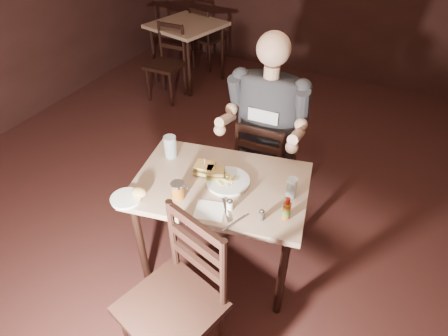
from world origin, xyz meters
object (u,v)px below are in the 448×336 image
at_px(diner, 267,108).
at_px(dinner_plate, 228,182).
at_px(glass_right, 291,188).
at_px(syrup_dispenser, 178,190).
at_px(side_plate, 126,199).
at_px(glass_left, 170,147).
at_px(bg_table, 187,31).
at_px(hot_sauce, 287,208).
at_px(bg_chair_far, 208,38).
at_px(chair_near, 170,308).
at_px(main_table, 221,194).
at_px(chair_far, 264,164).
at_px(bg_chair_near, 165,65).

height_order(diner, dinner_plate, diner).
height_order(glass_right, syrup_dispenser, glass_right).
bearing_deg(side_plate, glass_right, 27.45).
bearing_deg(glass_left, dinner_plate, -9.85).
height_order(bg_table, hot_sauce, hot_sauce).
bearing_deg(bg_chair_far, syrup_dispenser, 127.02).
xyz_separation_m(chair_near, syrup_dispenser, (-0.23, 0.50, 0.33)).
distance_m(dinner_plate, side_plate, 0.61).
height_order(bg_table, syrup_dispenser, syrup_dispenser).
relative_size(diner, side_plate, 5.93).
bearing_deg(syrup_dispenser, chair_near, -75.70).
bearing_deg(main_table, bg_table, 124.34).
bearing_deg(bg_chair_far, chair_far, 138.20).
height_order(bg_chair_near, side_plate, bg_chair_near).
xyz_separation_m(diner, glass_left, (-0.46, -0.54, -0.13)).
bearing_deg(bg_table, glass_right, -48.90).
relative_size(chair_far, bg_chair_near, 1.01).
xyz_separation_m(bg_chair_far, bg_chair_near, (0.00, -1.10, 0.02)).
bearing_deg(dinner_plate, syrup_dispenser, -130.15).
bearing_deg(glass_right, bg_chair_far, 125.54).
bearing_deg(side_plate, chair_near, -34.91).
bearing_deg(dinner_plate, glass_right, 6.62).
height_order(main_table, syrup_dispenser, syrup_dispenser).
bearing_deg(syrup_dispenser, side_plate, -159.84).
xyz_separation_m(bg_table, hot_sauce, (2.20, -2.66, 0.16)).
relative_size(bg_table, glass_right, 7.07).
distance_m(chair_far, chair_near, 1.42).
distance_m(diner, side_plate, 1.14).
relative_size(bg_chair_far, side_plate, 4.79).
distance_m(glass_left, side_plate, 0.48).
xyz_separation_m(bg_chair_near, side_plate, (1.32, -2.38, 0.34)).
xyz_separation_m(glass_right, side_plate, (-0.85, -0.44, -0.06)).
bearing_deg(bg_chair_far, glass_left, 125.44).
bearing_deg(glass_right, dinner_plate, -173.38).
xyz_separation_m(bg_table, dinner_plate, (1.78, -2.53, 0.10)).
height_order(syrup_dispenser, side_plate, syrup_dispenser).
distance_m(glass_left, glass_right, 0.84).
relative_size(chair_near, bg_chair_near, 1.13).
bearing_deg(glass_right, syrup_dispenser, -154.06).
relative_size(bg_chair_near, side_plate, 5.01).
distance_m(dinner_plate, glass_left, 0.47).
distance_m(chair_far, glass_left, 0.85).
xyz_separation_m(dinner_plate, glass_left, (-0.46, 0.08, 0.07)).
relative_size(dinner_plate, hot_sauce, 1.85).
bearing_deg(glass_left, bg_chair_near, 124.88).
xyz_separation_m(diner, dinner_plate, (-0.01, -0.62, -0.20)).
bearing_deg(side_plate, chair_far, 66.39).
bearing_deg(diner, side_plate, -116.69).
height_order(dinner_plate, hot_sauce, hot_sauce).
distance_m(dinner_plate, syrup_dispenser, 0.32).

